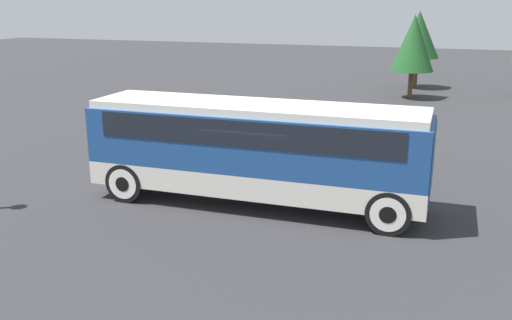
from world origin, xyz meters
TOP-DOWN VIEW (x-y plane):
  - ground_plane at (0.00, 0.00)m, footprint 120.00×120.00m
  - tour_bus at (0.10, -0.00)m, footprint 10.00×2.50m
  - parked_car_near at (0.70, 4.73)m, footprint 4.61×1.84m
  - parked_car_mid at (-4.61, 8.02)m, footprint 4.60×1.87m
  - tree_left at (2.96, 25.59)m, footprint 2.86×2.86m
  - tree_center at (2.95, 21.06)m, footprint 2.60×2.60m

SIDE VIEW (x-z plane):
  - ground_plane at x=0.00m, z-range 0.00..0.00m
  - parked_car_near at x=0.70m, z-range 0.01..1.39m
  - parked_car_mid at x=-4.61m, z-range 0.00..1.40m
  - tour_bus at x=0.10m, z-range 0.33..3.40m
  - tree_center at x=2.95m, z-range 0.83..5.91m
  - tree_left at x=2.96m, z-range 1.02..6.22m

